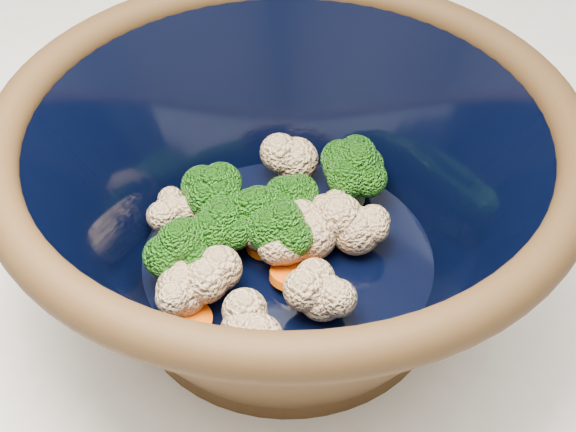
# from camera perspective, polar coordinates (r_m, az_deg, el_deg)

# --- Properties ---
(mixing_bowl) EXTENTS (0.36, 0.36, 0.16)m
(mixing_bowl) POSITION_cam_1_polar(r_m,az_deg,el_deg) (0.51, -0.00, 1.23)
(mixing_bowl) COLOR black
(mixing_bowl) RESTS_ON counter
(vegetable_pile) EXTENTS (0.16, 0.20, 0.05)m
(vegetable_pile) POSITION_cam_1_polar(r_m,az_deg,el_deg) (0.54, -1.04, -0.46)
(vegetable_pile) COLOR #608442
(vegetable_pile) RESTS_ON mixing_bowl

